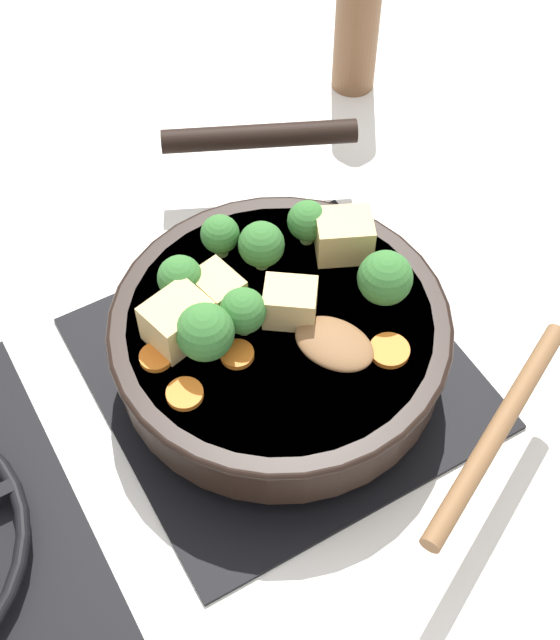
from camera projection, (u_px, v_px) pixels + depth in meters
ground_plane at (280, 373)px, 0.80m from camera, size 2.40×2.40×0.00m
front_burner_grate at (280, 365)px, 0.79m from camera, size 0.31×0.31×0.03m
skillet_pan at (280, 333)px, 0.76m from camera, size 0.41×0.34×0.05m
wooden_spoon at (422, 390)px, 0.69m from camera, size 0.23×0.20×0.02m
tofu_cube_center_large at (177, 321)px, 0.71m from camera, size 0.05×0.06×0.04m
tofu_cube_near_handle at (218, 291)px, 0.73m from camera, size 0.05×0.04×0.03m
tofu_cube_east_chunk at (344, 236)px, 0.77m from camera, size 0.05×0.06×0.04m
tofu_cube_west_chunk at (292, 305)px, 0.72m from camera, size 0.05×0.05×0.03m
broccoli_floret_near_spoon at (261, 245)px, 0.75m from camera, size 0.04×0.04×0.05m
broccoli_floret_center_top at (180, 278)px, 0.73m from camera, size 0.04×0.04×0.05m
broccoli_floret_east_rim at (243, 311)px, 0.71m from camera, size 0.04×0.04×0.05m
broccoli_floret_west_rim at (385, 278)px, 0.73m from camera, size 0.05×0.05×0.05m
broccoli_floret_north_edge at (308, 221)px, 0.77m from camera, size 0.04×0.04×0.04m
broccoli_floret_south_cluster at (206, 334)px, 0.69m from camera, size 0.05×0.05×0.05m
broccoli_floret_mid_floret at (220, 235)px, 0.76m from camera, size 0.03×0.03×0.04m
carrot_slice_orange_thin at (389, 350)px, 0.71m from camera, size 0.03×0.03×0.01m
carrot_slice_near_center at (237, 354)px, 0.71m from camera, size 0.03×0.03×0.01m
carrot_slice_edge_slice at (156, 357)px, 0.71m from camera, size 0.03×0.03×0.01m
carrot_slice_under_broccoli at (185, 394)px, 0.69m from camera, size 0.03×0.03×0.01m
pepper_mill at (358, 11)px, 0.96m from camera, size 0.05×0.05×0.21m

